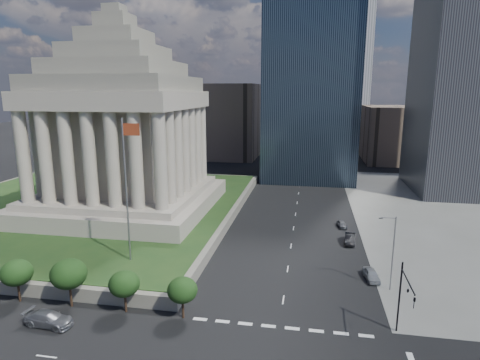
% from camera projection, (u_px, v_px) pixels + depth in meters
% --- Properties ---
extents(ground, '(500.00, 500.00, 0.00)m').
position_uv_depth(ground, '(301.00, 173.00, 126.62)').
color(ground, black).
rests_on(ground, ground).
extents(plaza_terrace, '(66.00, 70.00, 1.80)m').
position_uv_depth(plaza_terrace, '(84.00, 207.00, 86.10)').
color(plaza_terrace, slate).
rests_on(plaza_terrace, ground).
extents(plaza_lawn, '(64.00, 68.00, 0.10)m').
position_uv_depth(plaza_lawn, '(83.00, 203.00, 85.89)').
color(plaza_lawn, '#1E3C18').
rests_on(plaza_lawn, plaza_terrace).
extents(war_memorial, '(34.00, 34.00, 39.00)m').
position_uv_depth(war_memorial, '(121.00, 112.00, 77.85)').
color(war_memorial, gray).
rests_on(war_memorial, plaza_lawn).
extents(flagpole, '(2.52, 0.24, 20.00)m').
position_uv_depth(flagpole, '(127.00, 183.00, 54.49)').
color(flagpole, slate).
rests_on(flagpole, plaza_lawn).
extents(midrise_glass, '(26.00, 26.00, 60.00)m').
position_uv_depth(midrise_glass, '(311.00, 75.00, 114.98)').
color(midrise_glass, black).
rests_on(midrise_glass, ground).
extents(building_filler_ne, '(20.00, 30.00, 20.00)m').
position_uv_depth(building_filler_ne, '(392.00, 134.00, 147.80)').
color(building_filler_ne, brown).
rests_on(building_filler_ne, ground).
extents(building_filler_nw, '(24.00, 30.00, 28.00)m').
position_uv_depth(building_filler_nw, '(228.00, 121.00, 157.57)').
color(building_filler_nw, brown).
rests_on(building_filler_nw, ground).
extents(traffic_signal_ne, '(0.30, 5.74, 8.00)m').
position_uv_depth(traffic_signal_ne, '(404.00, 295.00, 40.40)').
color(traffic_signal_ne, black).
rests_on(traffic_signal_ne, ground).
extents(street_lamp_north, '(2.13, 0.22, 10.00)m').
position_uv_depth(street_lamp_north, '(392.00, 249.00, 51.03)').
color(street_lamp_north, slate).
rests_on(street_lamp_north, ground).
extents(suv_grey, '(2.69, 5.70, 1.61)m').
position_uv_depth(suv_grey, '(49.00, 319.00, 44.15)').
color(suv_grey, '#5C5E64').
rests_on(suv_grey, ground).
extents(parked_sedan_near, '(4.39, 2.24, 1.43)m').
position_uv_depth(parked_sedan_near, '(371.00, 275.00, 54.98)').
color(parked_sedan_near, '#95999D').
rests_on(parked_sedan_near, ground).
extents(parked_sedan_mid, '(2.16, 4.96, 1.59)m').
position_uv_depth(parked_sedan_mid, '(350.00, 239.00, 68.09)').
color(parked_sedan_mid, black).
rests_on(parked_sedan_mid, ground).
extents(parked_sedan_far, '(3.79, 1.99, 1.23)m').
position_uv_depth(parked_sedan_far, '(342.00, 224.00, 76.17)').
color(parked_sedan_far, '#4C4E52').
rests_on(parked_sedan_far, ground).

